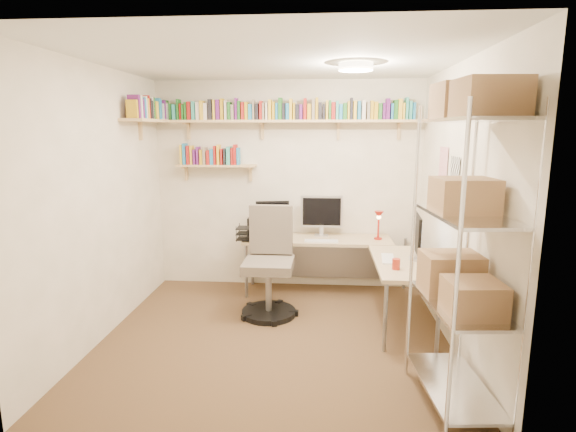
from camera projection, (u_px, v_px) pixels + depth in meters
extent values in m
plane|color=#4B3520|center=(275.00, 337.00, 4.24)|extent=(3.20, 3.20, 0.00)
cube|color=beige|center=(288.00, 186.00, 5.47)|extent=(3.20, 0.04, 2.50)
cube|color=beige|center=(102.00, 204.00, 4.12)|extent=(0.04, 3.00, 2.50)
cube|color=beige|center=(458.00, 209.00, 3.88)|extent=(0.04, 3.00, 2.50)
cube|color=beige|center=(246.00, 251.00, 2.53)|extent=(3.20, 0.04, 2.50)
cube|color=white|center=(274.00, 60.00, 3.76)|extent=(3.20, 3.00, 0.04)
cube|color=white|center=(443.00, 169.00, 4.36)|extent=(0.01, 0.30, 0.42)
cube|color=silver|center=(454.00, 178.00, 3.98)|extent=(0.01, 0.28, 0.38)
cylinder|color=#FFEAC6|center=(356.00, 67.00, 3.91)|extent=(0.30, 0.30, 0.06)
cube|color=tan|center=(287.00, 121.00, 5.20)|extent=(3.05, 0.25, 0.03)
cube|color=tan|center=(149.00, 121.00, 4.90)|extent=(0.25, 1.00, 0.03)
cube|color=tan|center=(217.00, 166.00, 5.39)|extent=(0.95, 0.20, 0.02)
cube|color=tan|center=(187.00, 127.00, 5.37)|extent=(0.03, 0.20, 0.20)
cube|color=tan|center=(262.00, 127.00, 5.30)|extent=(0.03, 0.20, 0.20)
cube|color=tan|center=(338.00, 127.00, 5.23)|extent=(0.03, 0.20, 0.20)
cube|color=tan|center=(399.00, 127.00, 5.18)|extent=(0.03, 0.20, 0.20)
cube|color=gold|center=(163.00, 111.00, 5.29)|extent=(0.03, 0.12, 0.22)
cube|color=#236822|center=(166.00, 110.00, 5.29)|extent=(0.03, 0.14, 0.23)
cube|color=silver|center=(169.00, 112.00, 5.29)|extent=(0.03, 0.12, 0.19)
cube|color=#236822|center=(171.00, 112.00, 5.29)|extent=(0.03, 0.14, 0.19)
cube|color=teal|center=(175.00, 112.00, 5.28)|extent=(0.04, 0.14, 0.18)
cube|color=#236822|center=(179.00, 110.00, 5.27)|extent=(0.02, 0.13, 0.24)
cube|color=#A91A16|center=(181.00, 112.00, 5.28)|extent=(0.02, 0.11, 0.19)
cube|color=#236822|center=(184.00, 112.00, 5.28)|extent=(0.02, 0.14, 0.18)
cube|color=#236822|center=(187.00, 111.00, 5.27)|extent=(0.02, 0.14, 0.20)
cube|color=#A91A16|center=(190.00, 111.00, 5.27)|extent=(0.04, 0.12, 0.21)
cube|color=teal|center=(194.00, 111.00, 5.26)|extent=(0.04, 0.12, 0.21)
cube|color=silver|center=(198.00, 111.00, 5.26)|extent=(0.04, 0.12, 0.20)
cube|color=gold|center=(203.00, 111.00, 5.25)|extent=(0.04, 0.15, 0.22)
cube|color=silver|center=(206.00, 112.00, 5.25)|extent=(0.04, 0.11, 0.19)
cube|color=black|center=(211.00, 110.00, 5.24)|extent=(0.04, 0.12, 0.23)
cube|color=gold|center=(215.00, 110.00, 5.24)|extent=(0.03, 0.12, 0.23)
cube|color=#621D6D|center=(218.00, 110.00, 5.24)|extent=(0.04, 0.12, 0.23)
cube|color=gold|center=(222.00, 109.00, 5.23)|extent=(0.03, 0.12, 0.24)
cube|color=silver|center=(226.00, 110.00, 5.23)|extent=(0.03, 0.11, 0.22)
cube|color=#236822|center=(230.00, 111.00, 5.23)|extent=(0.03, 0.15, 0.20)
cube|color=gray|center=(233.00, 112.00, 5.23)|extent=(0.04, 0.12, 0.17)
cube|color=#621D6D|center=(237.00, 109.00, 5.22)|extent=(0.03, 0.12, 0.25)
cube|color=#236822|center=(240.00, 111.00, 5.22)|extent=(0.03, 0.12, 0.21)
cube|color=#A91A16|center=(243.00, 111.00, 5.22)|extent=(0.03, 0.14, 0.20)
cube|color=gold|center=(247.00, 111.00, 5.22)|extent=(0.03, 0.14, 0.20)
cube|color=teal|center=(250.00, 112.00, 5.21)|extent=(0.04, 0.11, 0.18)
cube|color=gray|center=(254.00, 110.00, 5.21)|extent=(0.02, 0.11, 0.23)
cube|color=black|center=(257.00, 112.00, 5.21)|extent=(0.03, 0.11, 0.19)
cube|color=#A91A16|center=(261.00, 111.00, 5.20)|extent=(0.03, 0.13, 0.21)
cube|color=gray|center=(264.00, 112.00, 5.20)|extent=(0.02, 0.13, 0.19)
cube|color=silver|center=(267.00, 111.00, 5.20)|extent=(0.02, 0.13, 0.19)
cube|color=gold|center=(270.00, 110.00, 5.19)|extent=(0.03, 0.14, 0.23)
cube|color=gold|center=(274.00, 111.00, 5.19)|extent=(0.03, 0.11, 0.20)
cube|color=teal|center=(277.00, 112.00, 5.19)|extent=(0.03, 0.13, 0.19)
cube|color=#236822|center=(280.00, 109.00, 5.18)|extent=(0.04, 0.15, 0.25)
cube|color=black|center=(284.00, 112.00, 5.18)|extent=(0.03, 0.14, 0.19)
cube|color=teal|center=(288.00, 112.00, 5.18)|extent=(0.04, 0.12, 0.18)
cube|color=gold|center=(291.00, 109.00, 5.17)|extent=(0.03, 0.14, 0.24)
cube|color=gold|center=(294.00, 111.00, 5.17)|extent=(0.02, 0.11, 0.19)
cube|color=black|center=(297.00, 112.00, 5.17)|extent=(0.04, 0.11, 0.17)
cube|color=#621D6D|center=(301.00, 112.00, 5.17)|extent=(0.03, 0.12, 0.17)
cube|color=#A91A16|center=(305.00, 109.00, 5.16)|extent=(0.03, 0.13, 0.24)
cube|color=gold|center=(309.00, 112.00, 5.16)|extent=(0.04, 0.11, 0.18)
cube|color=gray|center=(313.00, 109.00, 5.15)|extent=(0.03, 0.11, 0.24)
cube|color=gold|center=(317.00, 109.00, 5.15)|extent=(0.03, 0.12, 0.25)
cube|color=black|center=(320.00, 111.00, 5.15)|extent=(0.04, 0.15, 0.19)
cube|color=black|center=(324.00, 112.00, 5.15)|extent=(0.03, 0.14, 0.17)
cube|color=gold|center=(327.00, 110.00, 5.14)|extent=(0.02, 0.13, 0.22)
cube|color=#236822|center=(330.00, 110.00, 5.14)|extent=(0.03, 0.12, 0.22)
cube|color=#A91A16|center=(333.00, 111.00, 5.14)|extent=(0.04, 0.12, 0.20)
cube|color=teal|center=(337.00, 110.00, 5.13)|extent=(0.03, 0.12, 0.21)
cube|color=teal|center=(341.00, 112.00, 5.13)|extent=(0.04, 0.15, 0.17)
cube|color=#236822|center=(345.00, 112.00, 5.13)|extent=(0.04, 0.15, 0.19)
cube|color=gold|center=(348.00, 111.00, 5.13)|extent=(0.02, 0.12, 0.21)
cube|color=black|center=(351.00, 109.00, 5.12)|extent=(0.03, 0.15, 0.24)
cube|color=gold|center=(355.00, 110.00, 5.12)|extent=(0.03, 0.14, 0.21)
cube|color=teal|center=(359.00, 111.00, 5.12)|extent=(0.03, 0.12, 0.21)
cube|color=silver|center=(364.00, 110.00, 5.11)|extent=(0.04, 0.11, 0.22)
cube|color=gray|center=(368.00, 111.00, 5.11)|extent=(0.03, 0.14, 0.19)
cube|color=gold|center=(372.00, 110.00, 5.10)|extent=(0.03, 0.12, 0.21)
cube|color=gold|center=(376.00, 111.00, 5.10)|extent=(0.04, 0.14, 0.20)
cube|color=#236822|center=(380.00, 112.00, 5.10)|extent=(0.04, 0.15, 0.18)
cube|color=#621D6D|center=(384.00, 111.00, 5.10)|extent=(0.03, 0.11, 0.19)
cube|color=#621D6D|center=(387.00, 109.00, 5.09)|extent=(0.04, 0.14, 0.23)
cube|color=teal|center=(392.00, 112.00, 5.09)|extent=(0.03, 0.11, 0.18)
cube|color=#236822|center=(395.00, 110.00, 5.08)|extent=(0.04, 0.13, 0.22)
cube|color=gold|center=(400.00, 109.00, 5.08)|extent=(0.04, 0.15, 0.23)
cube|color=gold|center=(403.00, 111.00, 5.08)|extent=(0.02, 0.14, 0.18)
cube|color=teal|center=(406.00, 109.00, 5.07)|extent=(0.03, 0.14, 0.24)
cube|color=teal|center=(410.00, 110.00, 5.07)|extent=(0.03, 0.11, 0.21)
cube|color=teal|center=(413.00, 111.00, 5.07)|extent=(0.03, 0.14, 0.19)
cube|color=gold|center=(132.00, 109.00, 4.46)|extent=(0.11, 0.04, 0.18)
cube|color=#621D6D|center=(134.00, 107.00, 4.50)|extent=(0.12, 0.04, 0.23)
cube|color=silver|center=(136.00, 107.00, 4.55)|extent=(0.13, 0.04, 0.23)
cube|color=#621D6D|center=(138.00, 109.00, 4.59)|extent=(0.14, 0.03, 0.20)
cube|color=teal|center=(139.00, 108.00, 4.63)|extent=(0.14, 0.04, 0.21)
cube|color=silver|center=(141.00, 108.00, 4.67)|extent=(0.13, 0.04, 0.23)
cube|color=gold|center=(143.00, 109.00, 4.72)|extent=(0.13, 0.03, 0.21)
cube|color=#A91A16|center=(144.00, 107.00, 4.76)|extent=(0.13, 0.02, 0.24)
cube|color=black|center=(145.00, 109.00, 4.79)|extent=(0.14, 0.03, 0.22)
cube|color=black|center=(147.00, 110.00, 4.83)|extent=(0.14, 0.03, 0.20)
cube|color=silver|center=(148.00, 108.00, 4.86)|extent=(0.11, 0.03, 0.23)
cube|color=#236822|center=(150.00, 108.00, 4.91)|extent=(0.11, 0.04, 0.24)
cube|color=gold|center=(151.00, 110.00, 4.95)|extent=(0.13, 0.03, 0.20)
cube|color=gold|center=(153.00, 111.00, 5.00)|extent=(0.12, 0.04, 0.20)
cube|color=teal|center=(155.00, 109.00, 5.05)|extent=(0.13, 0.04, 0.24)
cube|color=teal|center=(157.00, 110.00, 5.11)|extent=(0.11, 0.04, 0.23)
cube|color=silver|center=(158.00, 112.00, 5.16)|extent=(0.14, 0.02, 0.18)
cube|color=#621D6D|center=(159.00, 110.00, 5.20)|extent=(0.15, 0.03, 0.22)
cube|color=teal|center=(161.00, 112.00, 5.24)|extent=(0.13, 0.03, 0.18)
cube|color=gray|center=(162.00, 111.00, 5.27)|extent=(0.14, 0.04, 0.20)
cube|color=gold|center=(182.00, 155.00, 5.40)|extent=(0.03, 0.12, 0.24)
cube|color=teal|center=(185.00, 154.00, 5.39)|extent=(0.03, 0.13, 0.25)
cube|color=#A91A16|center=(189.00, 155.00, 5.39)|extent=(0.04, 0.12, 0.22)
cube|color=gold|center=(192.00, 155.00, 5.39)|extent=(0.03, 0.11, 0.22)
cube|color=#621D6D|center=(195.00, 157.00, 5.39)|extent=(0.03, 0.13, 0.18)
cube|color=#621D6D|center=(198.00, 156.00, 5.38)|extent=(0.03, 0.14, 0.21)
cube|color=gold|center=(202.00, 157.00, 5.38)|extent=(0.03, 0.14, 0.18)
cube|color=gray|center=(205.00, 156.00, 5.38)|extent=(0.03, 0.13, 0.21)
cube|color=#A91A16|center=(209.00, 157.00, 5.38)|extent=(0.04, 0.14, 0.17)
cube|color=teal|center=(213.00, 157.00, 5.37)|extent=(0.04, 0.15, 0.18)
cube|color=#A91A16|center=(215.00, 155.00, 5.37)|extent=(0.02, 0.13, 0.22)
cube|color=gold|center=(219.00, 155.00, 5.36)|extent=(0.03, 0.11, 0.24)
cube|color=#A91A16|center=(222.00, 157.00, 5.36)|extent=(0.02, 0.13, 0.19)
cube|color=black|center=(225.00, 157.00, 5.36)|extent=(0.02, 0.14, 0.19)
cube|color=teal|center=(229.00, 156.00, 5.35)|extent=(0.04, 0.14, 0.21)
cube|color=#A91A16|center=(233.00, 156.00, 5.35)|extent=(0.02, 0.14, 0.20)
cube|color=#A91A16|center=(236.00, 155.00, 5.35)|extent=(0.03, 0.12, 0.24)
cube|color=teal|center=(238.00, 156.00, 5.35)|extent=(0.02, 0.13, 0.20)
cube|color=tan|center=(317.00, 240.00, 5.28)|extent=(1.72, 0.54, 0.04)
cube|color=tan|center=(403.00, 263.00, 4.35)|extent=(0.54, 1.18, 0.04)
cylinder|color=gray|center=(246.00, 271.00, 5.18)|extent=(0.04, 0.04, 0.63)
cylinder|color=gray|center=(252.00, 260.00, 5.63)|extent=(0.04, 0.04, 0.63)
cylinder|color=gray|center=(405.00, 263.00, 5.48)|extent=(0.04, 0.04, 0.63)
cylinder|color=gray|center=(385.00, 317.00, 3.90)|extent=(0.04, 0.04, 0.63)
cylinder|color=gray|center=(438.00, 319.00, 3.87)|extent=(0.04, 0.04, 0.63)
cube|color=gray|center=(317.00, 258.00, 5.56)|extent=(1.63, 0.02, 0.50)
cube|color=silver|center=(322.00, 212.00, 5.32)|extent=(0.50, 0.03, 0.38)
cube|color=black|center=(322.00, 212.00, 5.30)|extent=(0.45, 0.00, 0.33)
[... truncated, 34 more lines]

